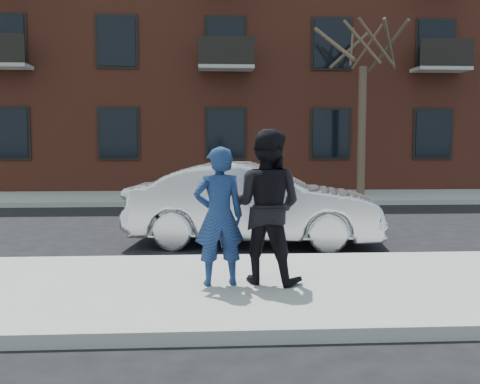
{
  "coord_description": "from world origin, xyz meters",
  "views": [
    {
      "loc": [
        -0.59,
        -7.22,
        1.97
      ],
      "look_at": [
        -0.14,
        0.4,
        1.26
      ],
      "focal_mm": 42.0,
      "sensor_mm": 36.0,
      "label": 1
    }
  ],
  "objects": [
    {
      "name": "apartment_building",
      "position": [
        2.0,
        18.0,
        6.16
      ],
      "size": [
        24.3,
        10.3,
        12.3
      ],
      "color": "brown",
      "rests_on": "ground"
    },
    {
      "name": "man_peacoat",
      "position": [
        0.17,
        -0.16,
        1.13
      ],
      "size": [
        1.17,
        1.07,
        1.96
      ],
      "rotation": [
        0.0,
        0.0,
        2.72
      ],
      "color": "black",
      "rests_on": "near_sidewalk"
    },
    {
      "name": "man_hoodie",
      "position": [
        -0.44,
        -0.27,
        1.02
      ],
      "size": [
        0.68,
        0.53,
        1.74
      ],
      "rotation": [
        0.0,
        0.0,
        3.27
      ],
      "color": "navy",
      "rests_on": "near_sidewalk"
    },
    {
      "name": "street_tree",
      "position": [
        4.5,
        11.0,
        5.52
      ],
      "size": [
        3.6,
        3.6,
        6.8
      ],
      "color": "#3D3124",
      "rests_on": "far_sidewalk"
    },
    {
      "name": "near_curb",
      "position": [
        0.0,
        1.55,
        0.07
      ],
      "size": [
        50.0,
        0.1,
        0.15
      ],
      "primitive_type": "cube",
      "color": "#999691",
      "rests_on": "ground"
    },
    {
      "name": "ground",
      "position": [
        0.0,
        0.0,
        0.0
      ],
      "size": [
        100.0,
        100.0,
        0.0
      ],
      "primitive_type": "plane",
      "color": "black",
      "rests_on": "ground"
    },
    {
      "name": "near_sidewalk",
      "position": [
        0.0,
        -0.25,
        0.07
      ],
      "size": [
        50.0,
        3.5,
        0.15
      ],
      "primitive_type": "cube",
      "color": "gray",
      "rests_on": "ground"
    },
    {
      "name": "silver_sedan",
      "position": [
        0.29,
        3.2,
        0.77
      ],
      "size": [
        4.86,
        2.28,
        1.54
      ],
      "primitive_type": "imported",
      "rotation": [
        0.0,
        0.0,
        1.43
      ],
      "color": "silver",
      "rests_on": "ground"
    },
    {
      "name": "far_curb",
      "position": [
        0.0,
        9.45,
        0.07
      ],
      "size": [
        50.0,
        0.1,
        0.15
      ],
      "primitive_type": "cube",
      "color": "#999691",
      "rests_on": "ground"
    },
    {
      "name": "far_sidewalk",
      "position": [
        0.0,
        11.25,
        0.07
      ],
      "size": [
        50.0,
        3.5,
        0.15
      ],
      "primitive_type": "cube",
      "color": "gray",
      "rests_on": "ground"
    }
  ]
}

